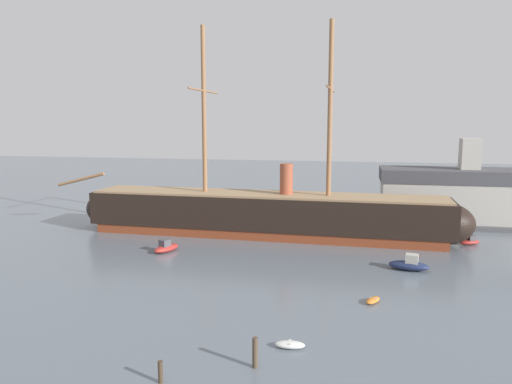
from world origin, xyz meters
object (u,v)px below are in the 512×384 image
motorboat_alongside_bow (166,247)px  motorboat_alongside_stern (409,265)px  tall_ship (265,214)px  dinghy_foreground_right (290,345)px  mooring_piling_nearest (160,372)px  mooring_piling_left_pair (255,353)px  motorboat_far_right (470,241)px  dockside_warehouse_right (490,197)px  motorboat_distant_centre (312,219)px  dinghy_mid_right (373,300)px  motorboat_far_left (128,219)px

motorboat_alongside_bow → motorboat_alongside_stern: 32.46m
motorboat_alongside_bow → tall_ship: bearing=47.4°
tall_ship → dinghy_foreground_right: 39.23m
mooring_piling_nearest → motorboat_alongside_bow: bearing=111.6°
motorboat_alongside_stern → mooring_piling_left_pair: (-13.58, -27.09, 0.46)m
motorboat_far_right → dockside_warehouse_right: bearing=67.6°
motorboat_alongside_bow → motorboat_distant_centre: 30.97m
mooring_piling_nearest → mooring_piling_left_pair: (6.01, 3.42, 0.37)m
dinghy_mid_right → motorboat_far_right: size_ratio=0.69×
dinghy_foreground_right → dinghy_mid_right: 13.37m
motorboat_far_left → mooring_piling_nearest: (27.19, -49.65, 0.13)m
dinghy_mid_right → mooring_piling_left_pair: mooring_piling_left_pair is taller
dinghy_foreground_right → motorboat_far_left: size_ratio=0.52×
dinghy_foreground_right → motorboat_alongside_stern: size_ratio=0.49×
motorboat_far_left → motorboat_far_right: 57.02m
motorboat_far_right → motorboat_distant_centre: size_ratio=1.06×
dinghy_foreground_right → motorboat_alongside_bow: bearing=129.6°
dinghy_mid_right → motorboat_far_left: bearing=143.5°
mooring_piling_nearest → dockside_warehouse_right: dockside_warehouse_right is taller
motorboat_far_left → dockside_warehouse_right: (63.20, 11.07, 4.27)m
mooring_piling_nearest → dinghy_mid_right: bearing=51.1°
tall_ship → motorboat_far_left: bearing=169.8°
mooring_piling_left_pair → dockside_warehouse_right: size_ratio=0.06×
tall_ship → dinghy_foreground_right: (9.30, -37.97, -3.24)m
motorboat_alongside_stern → motorboat_far_left: 50.54m
motorboat_distant_centre → mooring_piling_left_pair: (0.87, -54.15, 0.72)m
motorboat_alongside_bow → dinghy_mid_right: bearing=-26.5°
motorboat_alongside_stern → motorboat_far_left: size_ratio=1.06×
tall_ship → dockside_warehouse_right: bearing=22.9°
dockside_warehouse_right → motorboat_alongside_bow: bearing=-149.8°
dinghy_foreground_right → motorboat_alongside_stern: (11.49, 23.49, 0.42)m
motorboat_far_left → dockside_warehouse_right: size_ratio=0.12×
dinghy_foreground_right → mooring_piling_left_pair: bearing=-120.2°
dinghy_mid_right → mooring_piling_left_pair: (-8.93, -15.09, 0.90)m
dinghy_foreground_right → motorboat_alongside_bow: 32.85m
mooring_piling_left_pair → dockside_warehouse_right: dockside_warehouse_right is taller
motorboat_alongside_bow → motorboat_far_right: size_ratio=1.34×
motorboat_alongside_stern → dockside_warehouse_right: 34.63m
mooring_piling_nearest → motorboat_far_right: bearing=56.8°
mooring_piling_nearest → motorboat_far_left: bearing=118.7°
tall_ship → dinghy_foreground_right: tall_ship is taller
motorboat_alongside_bow → motorboat_alongside_stern: (32.41, -1.83, 0.07)m
motorboat_far_left → dinghy_mid_right: bearing=-36.5°
dinghy_foreground_right → motorboat_far_right: motorboat_far_right is taller
mooring_piling_left_pair → tall_ship: bearing=99.8°
dinghy_foreground_right → motorboat_far_left: (-35.29, 42.63, 0.38)m
motorboat_far_right → mooring_piling_nearest: 54.19m
mooring_piling_nearest → mooring_piling_left_pair: 6.92m
motorboat_far_right → dockside_warehouse_right: dockside_warehouse_right is taller
motorboat_alongside_bow → motorboat_far_right: motorboat_alongside_bow is taller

